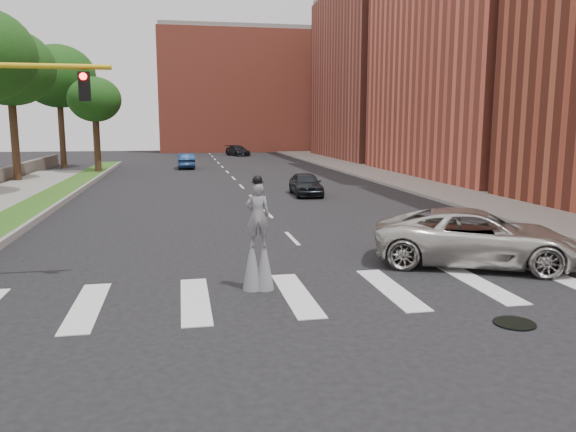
{
  "coord_description": "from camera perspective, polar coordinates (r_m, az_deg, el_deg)",
  "views": [
    {
      "loc": [
        -4.11,
        -12.62,
        4.37
      ],
      "look_at": [
        -1.09,
        3.14,
        1.7
      ],
      "focal_mm": 35.0,
      "sensor_mm": 36.0,
      "label": 1
    }
  ],
  "objects": [
    {
      "name": "sidewalk_right",
      "position": [
        41.35,
        12.94,
        3.27
      ],
      "size": [
        5.0,
        90.0,
        0.18
      ],
      "primitive_type": "cube",
      "color": "gray",
      "rests_on": "ground"
    },
    {
      "name": "stilt_performer",
      "position": [
        14.74,
        -3.07,
        -2.99
      ],
      "size": [
        0.84,
        0.55,
        3.04
      ],
      "rotation": [
        0.0,
        0.0,
        3.05
      ],
      "color": "#352115",
      "rests_on": "ground"
    },
    {
      "name": "building_far",
      "position": [
        71.78,
        10.85,
        13.78
      ],
      "size": [
        16.0,
        22.0,
        20.0
      ],
      "primitive_type": "cube",
      "color": "#994738",
      "rests_on": "ground"
    },
    {
      "name": "car_mid",
      "position": [
        55.34,
        -10.33,
        5.52
      ],
      "size": [
        1.68,
        4.47,
        1.46
      ],
      "primitive_type": "imported",
      "rotation": [
        0.0,
        0.0,
        3.17
      ],
      "color": "navy",
      "rests_on": "ground"
    },
    {
      "name": "suv_crossing",
      "position": [
        18.35,
        18.64,
        -2.08
      ],
      "size": [
        6.85,
        5.18,
        1.73
      ],
      "primitive_type": "imported",
      "rotation": [
        0.0,
        0.0,
        1.14
      ],
      "color": "#B6B4AC",
      "rests_on": "ground"
    },
    {
      "name": "median_curb",
      "position": [
        33.5,
        -21.66,
        1.52
      ],
      "size": [
        0.2,
        60.0,
        0.28
      ],
      "primitive_type": "cube",
      "color": "gray",
      "rests_on": "ground"
    },
    {
      "name": "car_far",
      "position": [
        76.0,
        -5.13,
        6.64
      ],
      "size": [
        3.43,
        5.13,
        1.38
      ],
      "primitive_type": "imported",
      "rotation": [
        0.0,
        0.0,
        0.35
      ],
      "color": "black",
      "rests_on": "ground"
    },
    {
      "name": "ground_plane",
      "position": [
        13.98,
        6.91,
        -8.85
      ],
      "size": [
        160.0,
        160.0,
        0.0
      ],
      "primitive_type": "plane",
      "color": "black",
      "rests_on": "ground"
    },
    {
      "name": "grass_median",
      "position": [
        33.72,
        -23.41,
        1.43
      ],
      "size": [
        2.0,
        60.0,
        0.25
      ],
      "primitive_type": "cube",
      "color": "#275317",
      "rests_on": "ground"
    },
    {
      "name": "building_backdrop",
      "position": [
        91.3,
        -4.57,
        12.33
      ],
      "size": [
        26.0,
        14.0,
        18.0
      ],
      "primitive_type": "cube",
      "color": "#C8553F",
      "rests_on": "ground"
    },
    {
      "name": "car_near",
      "position": [
        34.16,
        1.82,
        3.28
      ],
      "size": [
        1.79,
        4.17,
        1.4
      ],
      "primitive_type": "imported",
      "rotation": [
        0.0,
        0.0,
        -0.03
      ],
      "color": "black",
      "rests_on": "ground"
    },
    {
      "name": "manhole",
      "position": [
        13.5,
        22.02,
        -10.07
      ],
      "size": [
        0.9,
        0.9,
        0.04
      ],
      "primitive_type": "cylinder",
      "color": "black",
      "rests_on": "ground"
    },
    {
      "name": "tree_6",
      "position": [
        50.94,
        -19.06,
        11.05
      ],
      "size": [
        4.43,
        4.43,
        8.2
      ],
      "color": "#352115",
      "rests_on": "ground"
    },
    {
      "name": "tree_5",
      "position": [
        58.81,
        -22.31,
        12.96
      ],
      "size": [
        6.92,
        6.92,
        11.66
      ],
      "color": "#352115",
      "rests_on": "ground"
    },
    {
      "name": "building_mid",
      "position": [
        50.56,
        21.45,
        17.5
      ],
      "size": [
        16.0,
        22.0,
        24.0
      ],
      "primitive_type": "cube",
      "color": "#C8553F",
      "rests_on": "ground"
    },
    {
      "name": "tree_4",
      "position": [
        46.16,
        -26.47,
        13.32
      ],
      "size": [
        6.42,
        6.42,
        11.03
      ],
      "color": "#352115",
      "rests_on": "ground"
    }
  ]
}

